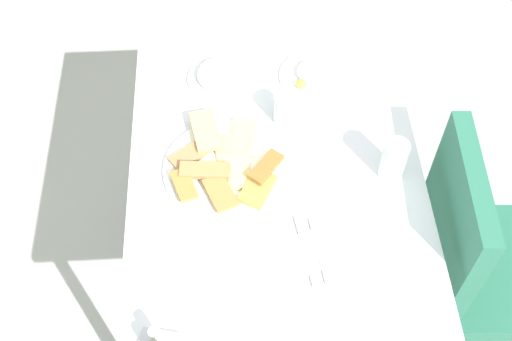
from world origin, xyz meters
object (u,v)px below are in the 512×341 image
Objects in this scene: dining_chair at (477,255)px; spoon at (320,250)px; pide_platter at (225,167)px; fork at (306,251)px; dining_table at (276,201)px; soda_can at (394,160)px; salad_plate_greens at (316,75)px; paper_napkin at (313,251)px; salad_plate_rice at (221,75)px; drinking_glass at (285,109)px.

dining_chair reaches higher than spoon.
dining_chair is 0.77m from pide_platter.
dining_table is at bearing -173.45° from fork.
soda_can is at bearing 91.98° from dining_table.
salad_plate_greens is at bearing 139.05° from pide_platter.
dining_table is at bearing -161.00° from paper_napkin.
spoon is (0.22, -0.21, -0.06)m from soda_can.
paper_napkin reaches higher than dining_table.
fork and spoon have the same top height.
soda_can is at bearing -116.16° from dining_chair.
salad_plate_rice reaches higher than pide_platter.
drinking_glass is 0.45× the size of fork.
pide_platter is at bearing -141.19° from paper_napkin.
pide_platter is 0.24m from drinking_glass.
dining_chair reaches higher than dining_table.
paper_napkin is (0.26, 0.21, -0.01)m from pide_platter.
paper_napkin is (0.09, -0.50, 0.24)m from dining_chair.
dining_table is 5.46× the size of salad_plate_rice.
pide_platter is 0.33m from salad_plate_rice.
soda_can is at bearing 134.17° from paper_napkin.
drinking_glass is (-0.34, -0.53, 0.28)m from dining_chair.
spoon is (0.58, -0.05, -0.01)m from salad_plate_greens.
soda_can is at bearing 50.13° from salad_plate_rice.
soda_can is 1.07× the size of paper_napkin.
dining_table is 0.41m from salad_plate_greens.
pide_platter is 3.96× the size of drinking_glass.
pide_platter is at bearing -151.69° from fork.
paper_napkin is 0.57× the size of fork.
drinking_glass is at bearing 169.95° from dining_table.
dining_table is 9.02× the size of soda_can.
pide_platter is 0.32m from fork.
fork is (0.09, -0.52, 0.24)m from dining_chair.
fork is at bearing -8.54° from salad_plate_greens.
salad_plate_rice is 0.58m from soda_can.
dining_chair reaches higher than pide_platter.
dining_chair is 0.55m from spoon.
drinking_glass is at bearing 46.69° from salad_plate_rice.
dining_table is at bearing -163.69° from spoon.
salad_plate_rice is 1.77× the size of paper_napkin.
drinking_glass is at bearing -34.08° from salad_plate_greens.
spoon is (0.21, 0.09, 0.10)m from dining_table.
paper_napkin is 0.63× the size of spoon.
drinking_glass is 0.43m from fork.
salad_plate_greens is 1.93× the size of paper_napkin.
dining_chair is 4.64× the size of salad_plate_rice.
spoon is (0.26, 0.23, -0.01)m from pide_platter.
dining_chair reaches higher than salad_plate_greens.
soda_can is 1.37× the size of drinking_glass.
dining_table is 5.52× the size of fork.
salad_plate_rice is 2.26× the size of drinking_glass.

